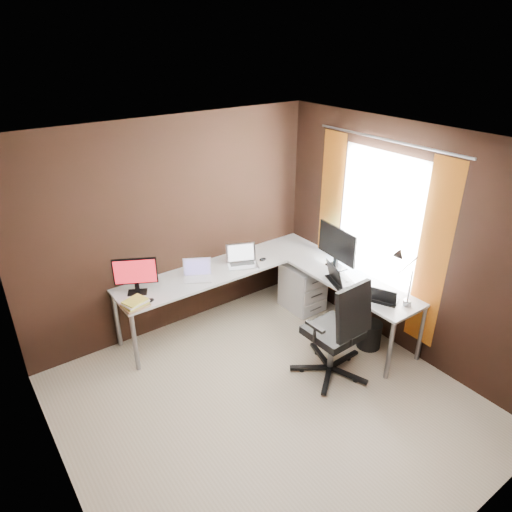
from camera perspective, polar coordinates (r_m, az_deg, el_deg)
The scene contains 15 objects.
room at distance 4.12m, azimuth 4.97°, elevation -2.72°, with size 3.60×3.60×2.50m.
desk at distance 5.34m, azimuth 2.07°, elevation -2.69°, with size 2.65×2.25×0.73m.
drawer_pedestal at distance 5.93m, azimuth 5.84°, elevation -3.83°, with size 0.42×0.50×0.60m, color white.
monitor_left at distance 5.00m, azimuth -14.84°, elevation -2.14°, with size 0.42×0.24×0.40m.
monitor_right at distance 5.40m, azimuth 10.11°, elevation 1.31°, with size 0.17×0.63×0.52m.
laptop_white at distance 5.25m, azimuth -7.32°, elevation -2.25°, with size 0.39×0.36×0.22m.
laptop_silver at distance 5.50m, azimuth -1.77°, elevation -0.53°, with size 0.43×0.37×0.24m.
laptop_black_big at distance 5.19m, azimuth 10.28°, elevation -2.77°, with size 0.35×0.41×0.23m.
laptop_black_small at distance 4.94m, azimuth 15.69°, elevation -5.14°, with size 0.29×0.33×0.18m.
book_stack at distance 4.84m, azimuth -14.86°, elevation -5.77°, with size 0.28×0.24×0.08m.
mouse_left at distance 4.90m, azimuth -13.10°, elevation -5.42°, with size 0.09×0.06×0.04m, color black.
mouse_corner at distance 5.60m, azimuth 0.85°, elevation -0.42°, with size 0.09×0.06×0.04m, color black.
desk_lamp at distance 4.77m, azimuth 17.88°, elevation -1.84°, with size 0.20×0.23×0.62m.
office_chair at distance 4.87m, azimuth 9.81°, elevation -11.17°, with size 0.64×0.64×1.14m.
wastebasket at distance 5.44m, azimuth 13.98°, elevation -9.52°, with size 0.27×0.27×0.31m, color black.
Camera 1 is at (-2.05, -2.63, 3.27)m, focal length 32.00 mm.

